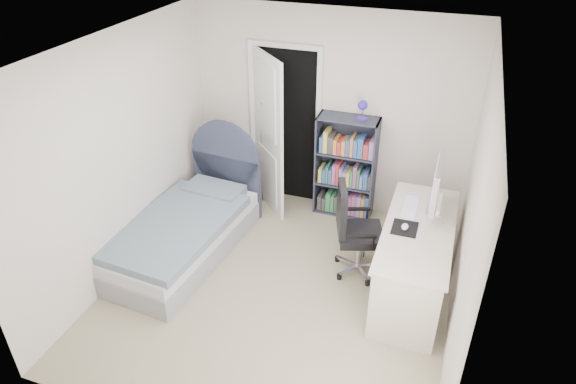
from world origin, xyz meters
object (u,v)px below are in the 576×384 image
(floor_lamp, at_px, (263,160))
(bookcase, at_px, (347,172))
(bed, at_px, (187,229))
(desk, at_px, (415,257))
(nightstand, at_px, (230,169))
(office_chair, at_px, (353,227))

(floor_lamp, relative_size, bookcase, 0.92)
(bed, relative_size, floor_lamp, 1.47)
(desk, bearing_deg, nightstand, 155.47)
(bookcase, bearing_deg, office_chair, -73.48)
(bookcase, relative_size, office_chair, 1.47)
(nightstand, height_order, desk, desk)
(nightstand, xyz_separation_m, floor_lamp, (0.46, 0.03, 0.19))
(bookcase, bearing_deg, bed, -137.74)
(bed, height_order, office_chair, bed)
(floor_lamp, bearing_deg, office_chair, -37.01)
(floor_lamp, bearing_deg, nightstand, -176.70)
(nightstand, bearing_deg, bed, -87.78)
(bookcase, bearing_deg, nightstand, -177.33)
(nightstand, xyz_separation_m, office_chair, (1.88, -1.05, 0.19))
(bookcase, relative_size, desk, 0.94)
(bed, bearing_deg, office_chair, 7.56)
(bed, height_order, desk, desk)
(nightstand, distance_m, floor_lamp, 0.50)
(bookcase, xyz_separation_m, desk, (1.00, -1.24, -0.15))
(floor_lamp, height_order, office_chair, floor_lamp)
(bed, relative_size, bookcase, 1.36)
(bed, relative_size, desk, 1.27)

